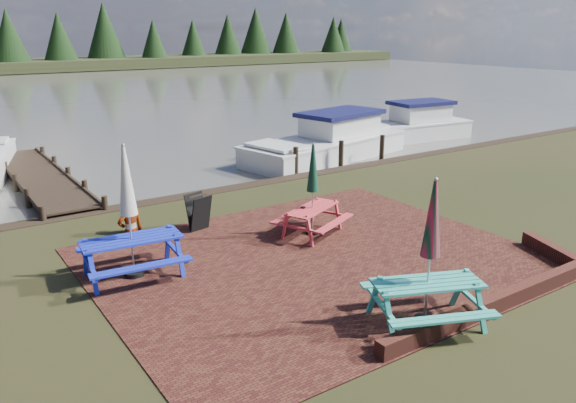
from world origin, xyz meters
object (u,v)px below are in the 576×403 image
Objects in this scene: picnic_table_teal at (428,275)px; boat_far at (410,127)px; picnic_table_blue at (131,232)px; person at (128,197)px; jetty at (41,177)px; boat_near at (329,144)px; picnic_table_red at (312,203)px; chalkboard at (199,212)px.

boat_far is (12.54, 12.55, -0.51)m from picnic_table_teal.
picnic_table_blue is 1.47× the size of person.
picnic_table_blue reaches higher than jetty.
boat_near is at bearing 39.48° from picnic_table_blue.
picnic_table_red is 0.25× the size of jetty.
person reaches higher than boat_far.
boat_near is (6.92, 11.50, -0.49)m from picnic_table_teal.
boat_far is (5.62, 1.05, -0.02)m from boat_near.
picnic_table_blue is 3.01× the size of chalkboard.
picnic_table_red is at bearing -54.23° from chalkboard.
picnic_table_blue is 12.45m from boat_near.
boat_far is (13.69, 6.22, -0.09)m from chalkboard.
person is (-9.55, -4.42, 0.51)m from boat_near.
boat_far is at bearing 32.23° from picnic_table_blue.
jetty is at bearing 127.03° from picnic_table_teal.
picnic_table_blue is at bearing -156.02° from chalkboard.
boat_near is at bearing 25.66° from picnic_table_red.
picnic_table_red is at bearing -63.94° from jetty.
boat_far is 16.13m from person.
picnic_table_teal is at bearing -47.57° from picnic_table_blue.
picnic_table_blue reaches higher than person.
chalkboard is 7.50m from jetty.
boat_near is 4.23× the size of person.
jetty is at bearing 95.65° from picnic_table_blue.
boat_near is 10.53m from person.
boat_far is at bearing -3.31° from jetty.
picnic_table_blue is 17.85m from boat_far.
picnic_table_blue reaches higher than picnic_table_red.
boat_far reaches higher than chalkboard.
picnic_table_teal is 5.72m from picnic_table_blue.
picnic_table_teal is 4.62m from picnic_table_red.
boat_far is at bearing 10.87° from picnic_table_red.
chalkboard is at bearing 111.18° from boat_near.
jetty is at bearing 67.71° from boat_near.
jetty is at bearing 92.83° from boat_far.
picnic_table_blue is 0.29× the size of jetty.
picnic_table_teal is 1.39× the size of person.
boat_near is at bearing -10.84° from jetty.
picnic_table_blue reaches higher than chalkboard.
picnic_table_red is at bearing 130.93° from boat_far.
picnic_table_blue reaches higher than boat_far.
picnic_table_teal reaches higher than picnic_table_red.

